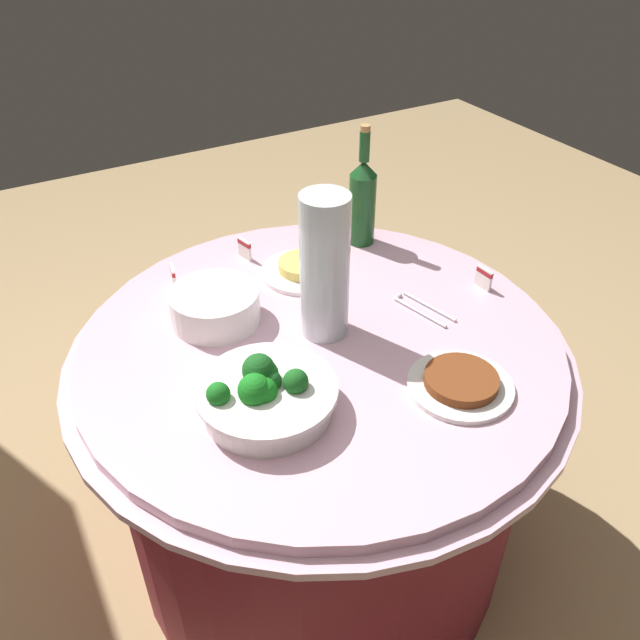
# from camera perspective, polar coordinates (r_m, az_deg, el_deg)

# --- Properties ---
(ground_plane) EXTENTS (6.00, 6.00, 0.00)m
(ground_plane) POSITION_cam_1_polar(r_m,az_deg,el_deg) (2.02, -0.00, -18.35)
(ground_plane) COLOR tan
(buffet_table) EXTENTS (1.16, 1.16, 0.74)m
(buffet_table) POSITION_cam_1_polar(r_m,az_deg,el_deg) (1.73, -0.00, -11.14)
(buffet_table) COLOR maroon
(buffet_table) RESTS_ON ground_plane
(broccoli_bowl) EXTENTS (0.28, 0.28, 0.12)m
(broccoli_bowl) POSITION_cam_1_polar(r_m,az_deg,el_deg) (1.28, -4.78, -6.53)
(broccoli_bowl) COLOR white
(broccoli_bowl) RESTS_ON buffet_table
(plate_stack) EXTENTS (0.21, 0.21, 0.08)m
(plate_stack) POSITION_cam_1_polar(r_m,az_deg,el_deg) (1.53, -9.19, 1.21)
(plate_stack) COLOR white
(plate_stack) RESTS_ON buffet_table
(wine_bottle) EXTENTS (0.07, 0.07, 0.34)m
(wine_bottle) POSITION_cam_1_polar(r_m,az_deg,el_deg) (1.80, 3.74, 10.49)
(wine_bottle) COLOR #184D1F
(wine_bottle) RESTS_ON buffet_table
(decorative_fruit_vase) EXTENTS (0.11, 0.11, 0.34)m
(decorative_fruit_vase) POSITION_cam_1_polar(r_m,az_deg,el_deg) (1.42, 0.40, 3.91)
(decorative_fruit_vase) COLOR silver
(decorative_fruit_vase) RESTS_ON buffet_table
(serving_tongs) EXTENTS (0.17, 0.08, 0.01)m
(serving_tongs) POSITION_cam_1_polar(r_m,az_deg,el_deg) (1.59, 8.97, 1.05)
(serving_tongs) COLOR silver
(serving_tongs) RESTS_ON buffet_table
(food_plate_noodles) EXTENTS (0.22, 0.22, 0.04)m
(food_plate_noodles) POSITION_cam_1_polar(r_m,az_deg,el_deg) (1.70, -1.51, 4.50)
(food_plate_noodles) COLOR white
(food_plate_noodles) RESTS_ON buffet_table
(food_plate_stir_fry) EXTENTS (0.22, 0.22, 0.03)m
(food_plate_stir_fry) POSITION_cam_1_polar(r_m,az_deg,el_deg) (1.38, 12.25, -5.43)
(food_plate_stir_fry) COLOR white
(food_plate_stir_fry) RESTS_ON buffet_table
(label_placard_front) EXTENTS (0.05, 0.01, 0.05)m
(label_placard_front) POSITION_cam_1_polar(r_m,az_deg,el_deg) (1.69, 14.20, 3.67)
(label_placard_front) COLOR white
(label_placard_front) RESTS_ON buffet_table
(label_placard_mid) EXTENTS (0.05, 0.02, 0.05)m
(label_placard_mid) POSITION_cam_1_polar(r_m,az_deg,el_deg) (1.68, -12.76, 3.83)
(label_placard_mid) COLOR white
(label_placard_mid) RESTS_ON buffet_table
(label_placard_rear) EXTENTS (0.05, 0.02, 0.05)m
(label_placard_rear) POSITION_cam_1_polar(r_m,az_deg,el_deg) (1.77, -6.66, 6.30)
(label_placard_rear) COLOR white
(label_placard_rear) RESTS_ON buffet_table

